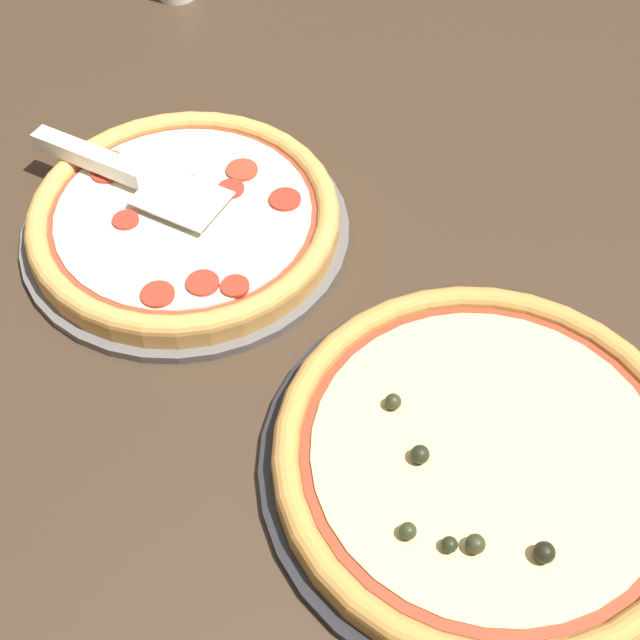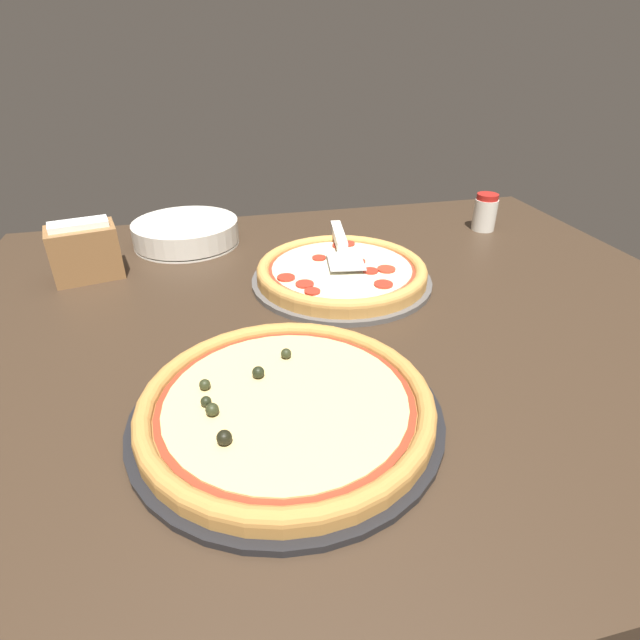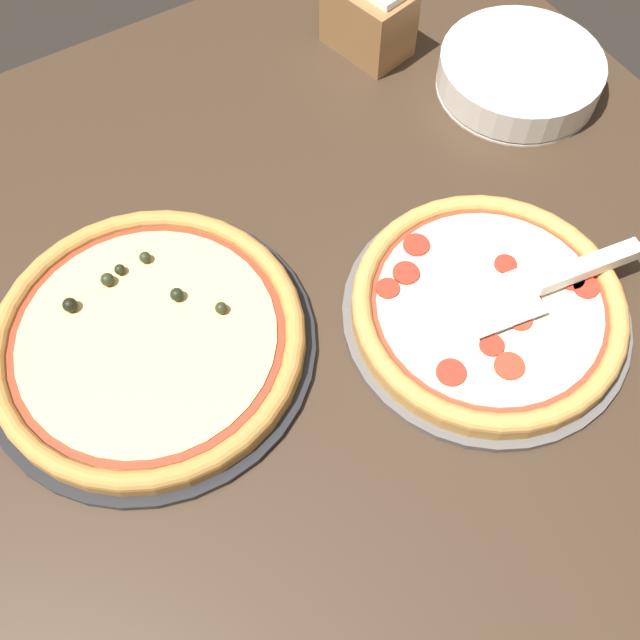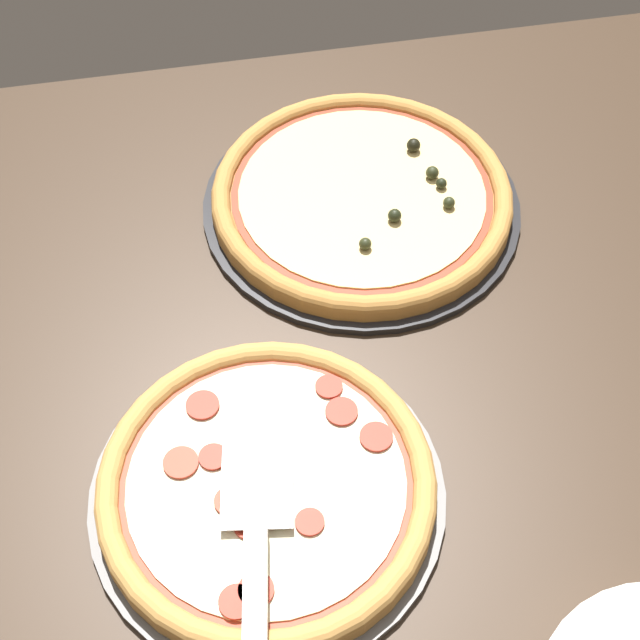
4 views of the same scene
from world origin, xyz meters
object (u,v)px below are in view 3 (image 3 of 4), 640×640
plate_stack (519,74)px  napkin_holder (369,17)px  pizza_back (148,338)px  serving_spatula (570,274)px  pizza_front (488,306)px

plate_stack → napkin_holder: size_ratio=1.69×
pizza_back → plate_stack: size_ratio=1.56×
serving_spatula → plate_stack: size_ratio=1.00×
pizza_front → napkin_holder: (50.37, -15.00, 3.06)cm
pizza_front → serving_spatula: (-2.46, -10.24, 2.46)cm
pizza_back → napkin_holder: 62.27cm
pizza_front → napkin_holder: bearing=-16.6°
napkin_holder → plate_stack: bearing=-143.7°
serving_spatula → napkin_holder: 53.05cm
pizza_front → plate_stack: bearing=-44.2°
pizza_front → pizza_back: bearing=64.5°
pizza_back → serving_spatula: serving_spatula is taller
pizza_front → serving_spatula: 10.82cm
pizza_back → serving_spatula: bearing=-113.1°
pizza_front → plate_stack: size_ratio=1.38×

